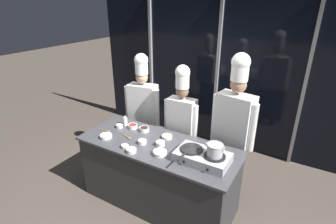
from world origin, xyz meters
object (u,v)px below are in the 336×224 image
prep_bowl_chicken (160,143)px  prep_bowl_shrimp (125,146)px  prep_bowl_soy_glaze (144,129)px  prep_bowl_ginger (167,136)px  prep_bowl_bell_pepper (133,126)px  chef_sous (182,118)px  prep_bowl_rice (142,142)px  serving_spoon_solid (107,131)px  prep_bowl_bean_sprouts (160,153)px  frying_pan (191,148)px  stock_pot (215,150)px  prep_bowl_noodles (106,136)px  prep_bowl_garlic (131,150)px  chef_head (143,104)px  squeeze_bottle_clear (125,121)px  serving_spoon_slotted (128,137)px  chef_line (234,120)px  portable_stove (202,157)px  prep_bowl_onion (119,126)px

prep_bowl_chicken → prep_bowl_shrimp: bearing=-142.9°
prep_bowl_soy_glaze → prep_bowl_ginger: size_ratio=0.98×
prep_bowl_bell_pepper → chef_sous: bearing=35.2°
prep_bowl_rice → serving_spoon_solid: size_ratio=0.54×
prep_bowl_shrimp → chef_sous: size_ratio=0.05×
prep_bowl_bean_sprouts → prep_bowl_soy_glaze: bearing=142.4°
frying_pan → prep_bowl_bean_sprouts: bearing=-161.4°
frying_pan → stock_pot: (0.28, 0.01, 0.06)m
prep_bowl_ginger → prep_bowl_noodles: bearing=-150.1°
prep_bowl_garlic → prep_bowl_bell_pepper: prep_bowl_bell_pepper is taller
stock_pot → chef_head: size_ratio=0.11×
squeeze_bottle_clear → serving_spoon_slotted: bearing=-46.2°
prep_bowl_soy_glaze → chef_head: 0.62m
squeeze_bottle_clear → serving_spoon_slotted: (0.26, -0.27, -0.07)m
prep_bowl_bean_sprouts → prep_bowl_bell_pepper: prep_bowl_bell_pepper is taller
prep_bowl_rice → prep_bowl_ginger: bearing=55.7°
prep_bowl_rice → chef_head: bearing=125.0°
prep_bowl_shrimp → chef_line: bearing=41.3°
prep_bowl_shrimp → serving_spoon_solid: bearing=157.4°
stock_pot → portable_stove: bearing=-179.9°
frying_pan → squeeze_bottle_clear: frying_pan is taller
prep_bowl_bean_sprouts → prep_bowl_ginger: (-0.13, 0.38, -0.00)m
chef_head → prep_bowl_bean_sprouts: bearing=125.4°
prep_bowl_noodles → prep_bowl_rice: 0.52m
serving_spoon_solid → chef_head: size_ratio=0.11×
squeeze_bottle_clear → prep_bowl_onion: squeeze_bottle_clear is taller
prep_bowl_soy_glaze → prep_bowl_ginger: bearing=-0.6°
frying_pan → prep_bowl_chicken: frying_pan is taller
prep_bowl_garlic → prep_bowl_chicken: size_ratio=1.06×
prep_bowl_rice → prep_bowl_noodles: bearing=-166.9°
prep_bowl_onion → prep_bowl_ginger: (0.73, 0.09, -0.00)m
prep_bowl_ginger → chef_line: 0.90m
serving_spoon_solid → prep_bowl_ginger: bearing=17.9°
portable_stove → prep_bowl_shrimp: size_ratio=6.45×
stock_pot → prep_bowl_chicken: (-0.73, 0.05, -0.16)m
serving_spoon_solid → prep_bowl_garlic: bearing=-21.5°
chef_sous → prep_bowl_bell_pepper: bearing=33.8°
serving_spoon_solid → chef_sous: bearing=38.9°
prep_bowl_noodles → prep_bowl_soy_glaze: 0.52m
stock_pot → prep_bowl_ginger: size_ratio=1.46×
prep_bowl_onion → prep_bowl_soy_glaze: prep_bowl_soy_glaze is taller
prep_bowl_noodles → prep_bowl_shrimp: (0.38, -0.07, -0.00)m
squeeze_bottle_clear → prep_bowl_rice: 0.60m
prep_bowl_chicken → prep_bowl_soy_glaze: bearing=151.9°
prep_bowl_noodles → prep_bowl_ginger: size_ratio=1.16×
stock_pot → prep_bowl_rice: (-0.95, -0.03, -0.17)m
stock_pot → chef_sous: bearing=139.0°
prep_bowl_onion → prep_bowl_rice: prep_bowl_rice is taller
prep_bowl_noodles → serving_spoon_solid: prep_bowl_noodles is taller
prep_bowl_noodles → serving_spoon_slotted: size_ratio=0.75×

